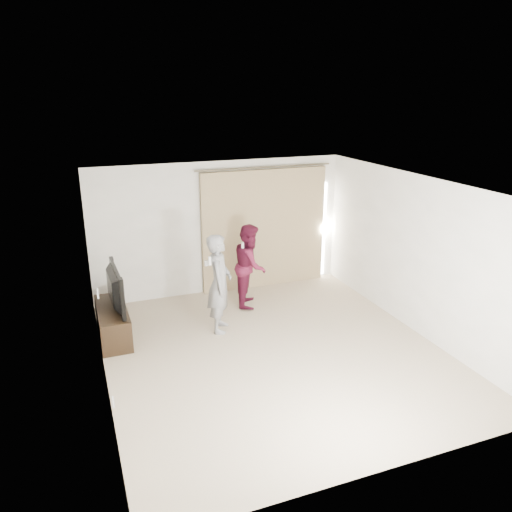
{
  "coord_description": "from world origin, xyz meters",
  "views": [
    {
      "loc": [
        -2.7,
        -6.3,
        3.87
      ],
      "look_at": [
        0.15,
        1.2,
        1.18
      ],
      "focal_mm": 35.0,
      "sensor_mm": 36.0,
      "label": 1
    }
  ],
  "objects_px": {
    "tv_console": "(113,322)",
    "person_man": "(219,283)",
    "person_woman": "(250,265)",
    "tv": "(110,288)"
  },
  "relations": [
    {
      "from": "person_man",
      "to": "tv_console",
      "type": "bearing_deg",
      "value": 167.88
    },
    {
      "from": "tv_console",
      "to": "person_woman",
      "type": "bearing_deg",
      "value": 10.03
    },
    {
      "from": "tv_console",
      "to": "person_man",
      "type": "height_order",
      "value": "person_man"
    },
    {
      "from": "tv_console",
      "to": "person_man",
      "type": "bearing_deg",
      "value": -12.12
    },
    {
      "from": "tv",
      "to": "person_man",
      "type": "bearing_deg",
      "value": -104.0
    },
    {
      "from": "person_woman",
      "to": "person_man",
      "type": "bearing_deg",
      "value": -135.74
    },
    {
      "from": "person_man",
      "to": "person_woman",
      "type": "distance_m",
      "value": 1.18
    },
    {
      "from": "tv_console",
      "to": "person_woman",
      "type": "relative_size",
      "value": 0.86
    },
    {
      "from": "person_man",
      "to": "tv",
      "type": "bearing_deg",
      "value": 167.88
    },
    {
      "from": "person_man",
      "to": "person_woman",
      "type": "height_order",
      "value": "person_man"
    }
  ]
}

